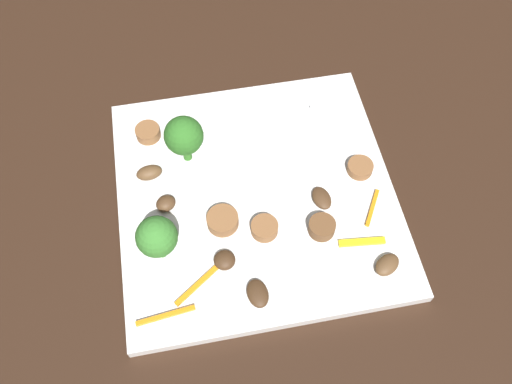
{
  "coord_description": "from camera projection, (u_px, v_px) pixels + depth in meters",
  "views": [
    {
      "loc": [
        -0.05,
        -0.28,
        0.5
      ],
      "look_at": [
        0.0,
        0.0,
        0.01
      ],
      "focal_mm": 37.3,
      "sensor_mm": 36.0,
      "label": 1
    }
  ],
  "objects": [
    {
      "name": "sausage_slice_4",
      "position": [
        322.0,
        227.0,
        0.54
      ],
      "size": [
        0.03,
        0.03,
        0.01
      ],
      "primitive_type": "cylinder",
      "rotation": [
        0.0,
        0.0,
        1.43
      ],
      "color": "brown",
      "rests_on": "plate"
    },
    {
      "name": "fork",
      "position": [
        279.0,
        121.0,
        0.61
      ],
      "size": [
        0.18,
        0.04,
        0.0
      ],
      "rotation": [
        0.0,
        0.0,
        0.15
      ],
      "color": "silver",
      "rests_on": "plate"
    },
    {
      "name": "broccoli_floret_0",
      "position": [
        157.0,
        237.0,
        0.5
      ],
      "size": [
        0.04,
        0.04,
        0.06
      ],
      "color": "#408630",
      "rests_on": "plate"
    },
    {
      "name": "pepper_strip_3",
      "position": [
        166.0,
        316.0,
        0.49
      ],
      "size": [
        0.06,
        0.01,
        0.0
      ],
      "primitive_type": "cube",
      "rotation": [
        0.0,
        0.0,
        0.11
      ],
      "color": "orange",
      "rests_on": "plate"
    },
    {
      "name": "sausage_slice_3",
      "position": [
        263.0,
        228.0,
        0.54
      ],
      "size": [
        0.03,
        0.03,
        0.01
      ],
      "primitive_type": "cylinder",
      "rotation": [
        0.0,
        0.0,
        3.02
      ],
      "color": "brown",
      "rests_on": "plate"
    },
    {
      "name": "ground_plane",
      "position": [
        256.0,
        198.0,
        0.58
      ],
      "size": [
        1.4,
        1.4,
        0.0
      ],
      "primitive_type": "plane",
      "color": "black"
    },
    {
      "name": "pepper_strip_1",
      "position": [
        372.0,
        208.0,
        0.55
      ],
      "size": [
        0.03,
        0.04,
        0.0
      ],
      "primitive_type": "cube",
      "rotation": [
        0.0,
        0.0,
        4.18
      ],
      "color": "orange",
      "rests_on": "plate"
    },
    {
      "name": "mushroom_5",
      "position": [
        225.0,
        260.0,
        0.52
      ],
      "size": [
        0.03,
        0.03,
        0.01
      ],
      "primitive_type": "ellipsoid",
      "rotation": [
        0.0,
        0.0,
        5.74
      ],
      "color": "#422B19",
      "rests_on": "plate"
    },
    {
      "name": "plate",
      "position": [
        256.0,
        195.0,
        0.57
      ],
      "size": [
        0.29,
        0.29,
        0.01
      ],
      "primitive_type": "cube",
      "color": "white",
      "rests_on": "ground_plane"
    },
    {
      "name": "mushroom_1",
      "position": [
        166.0,
        202.0,
        0.55
      ],
      "size": [
        0.03,
        0.03,
        0.01
      ],
      "primitive_type": "ellipsoid",
      "rotation": [
        0.0,
        0.0,
        3.58
      ],
      "color": "#4C331E",
      "rests_on": "plate"
    },
    {
      "name": "sausage_slice_1",
      "position": [
        360.0,
        168.0,
        0.57
      ],
      "size": [
        0.04,
        0.04,
        0.01
      ],
      "primitive_type": "cylinder",
      "rotation": [
        0.0,
        0.0,
        2.1
      ],
      "color": "brown",
      "rests_on": "plate"
    },
    {
      "name": "mushroom_3",
      "position": [
        387.0,
        265.0,
        0.52
      ],
      "size": [
        0.03,
        0.03,
        0.01
      ],
      "primitive_type": "ellipsoid",
      "rotation": [
        0.0,
        0.0,
        0.58
      ],
      "color": "brown",
      "rests_on": "plate"
    },
    {
      "name": "sausage_slice_2",
      "position": [
        148.0,
        133.0,
        0.6
      ],
      "size": [
        0.03,
        0.03,
        0.01
      ],
      "primitive_type": "cylinder",
      "rotation": [
        0.0,
        0.0,
        3.03
      ],
      "color": "brown",
      "rests_on": "plate"
    },
    {
      "name": "mushroom_0",
      "position": [
        322.0,
        198.0,
        0.56
      ],
      "size": [
        0.02,
        0.03,
        0.01
      ],
      "primitive_type": "ellipsoid",
      "rotation": [
        0.0,
        0.0,
        1.73
      ],
      "color": "#4C331E",
      "rests_on": "plate"
    },
    {
      "name": "mushroom_2",
      "position": [
        149.0,
        173.0,
        0.57
      ],
      "size": [
        0.03,
        0.02,
        0.01
      ],
      "primitive_type": "ellipsoid",
      "rotation": [
        0.0,
        0.0,
        0.12
      ],
      "color": "brown",
      "rests_on": "plate"
    },
    {
      "name": "pepper_strip_2",
      "position": [
        197.0,
        285.0,
        0.51
      ],
      "size": [
        0.05,
        0.04,
        0.0
      ],
      "primitive_type": "cube",
      "rotation": [
        0.0,
        0.0,
        0.61
      ],
      "color": "orange",
      "rests_on": "plate"
    },
    {
      "name": "broccoli_floret_1",
      "position": [
        184.0,
        136.0,
        0.55
      ],
      "size": [
        0.04,
        0.04,
        0.06
      ],
      "color": "#347525",
      "rests_on": "plate"
    },
    {
      "name": "sausage_slice_0",
      "position": [
        223.0,
        220.0,
        0.54
      ],
      "size": [
        0.04,
        0.04,
        0.01
      ],
      "primitive_type": "cylinder",
      "rotation": [
        0.0,
        0.0,
        1.39
      ],
      "color": "brown",
      "rests_on": "plate"
    },
    {
      "name": "mushroom_4",
      "position": [
        258.0,
        293.0,
        0.5
      ],
      "size": [
        0.02,
        0.03,
        0.01
      ],
      "primitive_type": "ellipsoid",
      "rotation": [
        0.0,
        0.0,
        4.82
      ],
      "color": "#422B19",
      "rests_on": "plate"
    },
    {
      "name": "pepper_strip_0",
      "position": [
        362.0,
        242.0,
        0.53
      ],
      "size": [
        0.05,
        0.01,
        0.0
      ],
      "primitive_type": "cube",
      "rotation": [
        0.0,
        0.0,
        6.18
      ],
      "color": "yellow",
      "rests_on": "plate"
    }
  ]
}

